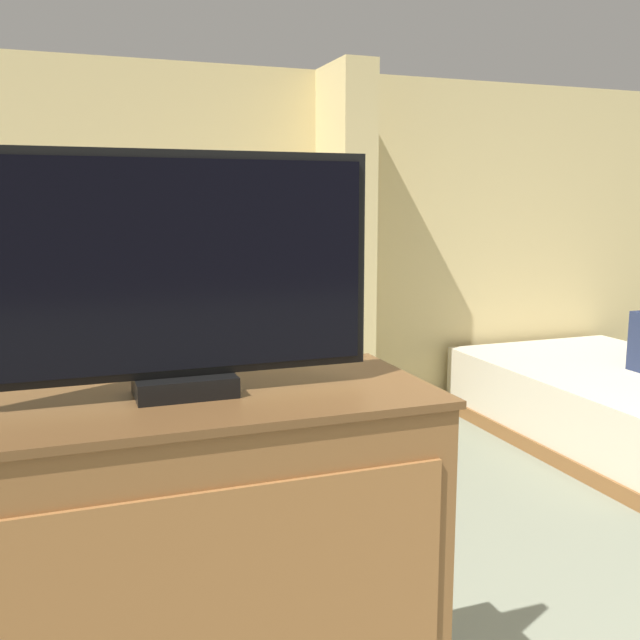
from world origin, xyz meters
TOP-DOWN VIEW (x-y plane):
  - wall_back at (-0.00, 3.83)m, footprint 7.75×0.16m
  - wall_partition_pillar at (-0.05, 3.49)m, footprint 0.24×0.57m
  - couch at (-1.35, 3.35)m, footprint 2.12×0.84m
  - coffee_table at (-1.38, 2.41)m, footprint 0.67×0.50m
  - tv_dresser at (-1.70, 0.47)m, footprint 1.24×0.57m
  - tv at (-1.70, 0.47)m, footprint 0.93×0.16m
  - bed at (1.70, 2.67)m, footprint 1.58×2.14m

SIDE VIEW (x-z plane):
  - bed at x=1.70m, z-range 0.00..0.51m
  - couch at x=-1.35m, z-range -0.10..0.74m
  - coffee_table at x=-1.38m, z-range 0.16..0.60m
  - tv_dresser at x=-1.70m, z-range 0.00..1.20m
  - wall_back at x=0.00m, z-range -0.01..2.59m
  - wall_partition_pillar at x=-0.05m, z-range 0.00..2.60m
  - tv at x=-1.70m, z-range 1.21..1.79m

